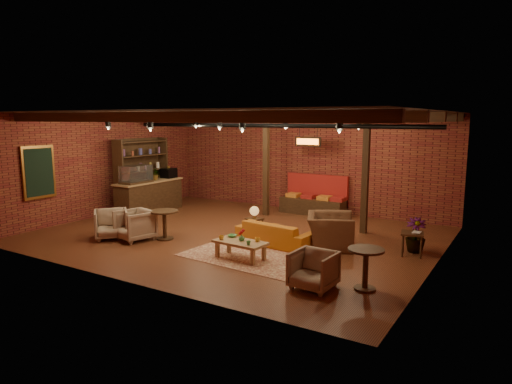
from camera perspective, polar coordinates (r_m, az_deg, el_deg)
The scene contains 29 objects.
floor at distance 12.15m, azimuth -2.52°, elevation -5.37°, with size 10.00×10.00×0.00m, color #3E1B0F.
ceiling at distance 11.76m, azimuth -2.63°, elevation 9.90°, with size 10.00×8.00×0.02m, color black.
wall_back at distance 15.31m, azimuth 5.87°, elevation 3.69°, with size 10.00×0.02×3.20m, color maroon.
wall_front at distance 8.86m, azimuth -17.23°, elevation -0.64°, with size 10.00×0.02×3.20m, color maroon.
wall_left at distance 15.21m, azimuth -18.39°, elevation 3.23°, with size 0.02×8.00×3.20m, color maroon.
wall_right at distance 9.97m, azimuth 21.97°, elevation 0.16°, with size 0.02×8.00×3.20m, color maroon.
ceiling_beams at distance 11.76m, azimuth -2.62°, elevation 9.32°, with size 9.80×6.40×0.22m, color black, non-canonical shape.
ceiling_pipe at distance 13.12m, azimuth 1.35°, elevation 8.30°, with size 0.12×0.12×9.60m, color black.
post_left at distance 14.35m, azimuth 1.27°, elevation 3.37°, with size 0.16×0.16×3.20m, color black.
post_right at distance 12.42m, azimuth 13.52°, elevation 2.22°, with size 0.16×0.16×3.20m, color black.
service_counter at distance 15.32m, azimuth -13.21°, elevation 0.48°, with size 0.80×2.50×1.60m, color black, non-canonical shape.
plant_counter at distance 15.34m, azimuth -12.48°, elevation 2.10°, with size 0.35×0.39×0.30m, color #337F33.
shelving_hutch at distance 15.62m, azimuth -14.05°, elevation 2.09°, with size 0.52×2.00×2.40m, color black, non-canonical shape.
chalkboard_menu at distance 13.79m, azimuth -25.51°, elevation 2.25°, with size 0.08×0.96×1.46m, color black.
banquette at distance 14.80m, azimuth 7.14°, elevation -0.82°, with size 2.10×0.70×1.00m, color #A61F1B, non-canonical shape.
service_sign at distance 14.18m, azimuth 6.53°, elevation 6.29°, with size 0.86×0.06×0.30m, color orange.
ceiling_spotlights at distance 11.76m, azimuth -2.61°, elevation 8.25°, with size 6.40×4.40×0.28m, color black, non-canonical shape.
rug at distance 10.44m, azimuth 0.04°, elevation -7.77°, with size 2.97×2.27×0.01m, color maroon.
sofa at distance 11.12m, azimuth 2.50°, elevation -5.20°, with size 1.98×0.77×0.58m, color #B56219.
coffee_table at distance 10.03m, azimuth -2.00°, elevation -6.39°, with size 1.21×0.66×0.65m.
side_table_lamp at distance 11.96m, azimuth -0.21°, elevation -2.67°, with size 0.46×0.46×0.78m.
round_table_left at distance 11.83m, azimuth -11.37°, elevation -3.43°, with size 0.72×0.72×0.74m.
armchair_a at distance 12.27m, azimuth -17.66°, elevation -3.67°, with size 0.80×0.75×0.83m, color #C2B197.
armchair_b at distance 11.94m, azimuth -14.90°, elevation -3.84°, with size 0.82×0.77×0.85m, color #C2B197.
armchair_right at distance 11.01m, azimuth 9.25°, elevation -4.14°, with size 1.22×0.80×1.07m, color brown.
side_table_book at distance 10.81m, azimuth 18.97°, elevation -5.00°, with size 0.57×0.57×0.56m.
round_table_right at distance 8.46m, azimuth 13.55°, elevation -8.55°, with size 0.65×0.65×0.76m.
armchair_far at distance 8.39m, azimuth 7.19°, elevation -9.44°, with size 0.74×0.69×0.76m, color #C2B197.
plant_tall at distance 10.98m, azimuth 19.53°, elevation -1.10°, with size 1.33×1.33×2.38m, color #4C7F4C.
Camera 1 is at (6.60, -9.73, 3.04)m, focal length 32.00 mm.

